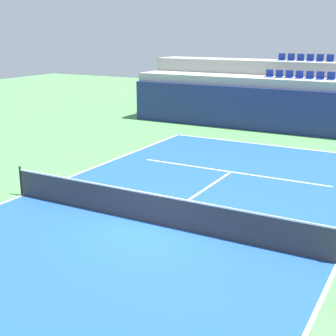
# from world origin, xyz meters

# --- Properties ---
(ground_plane) EXTENTS (80.00, 80.00, 0.00)m
(ground_plane) POSITION_xyz_m (0.00, 0.00, 0.00)
(ground_plane) COLOR #4C8C4C
(court_surface) EXTENTS (11.00, 24.00, 0.01)m
(court_surface) POSITION_xyz_m (0.00, 0.00, 0.01)
(court_surface) COLOR #1E4C99
(court_surface) RESTS_ON ground_plane
(baseline_far) EXTENTS (11.00, 0.10, 0.00)m
(baseline_far) POSITION_xyz_m (0.00, 11.95, 0.01)
(baseline_far) COLOR white
(baseline_far) RESTS_ON court_surface
(sideline_left) EXTENTS (0.10, 24.00, 0.00)m
(sideline_left) POSITION_xyz_m (-5.45, 0.00, 0.01)
(sideline_left) COLOR white
(sideline_left) RESTS_ON court_surface
(service_line_far) EXTENTS (8.26, 0.10, 0.00)m
(service_line_far) POSITION_xyz_m (0.00, 6.40, 0.01)
(service_line_far) COLOR white
(service_line_far) RESTS_ON court_surface
(centre_service_line) EXTENTS (0.10, 6.40, 0.00)m
(centre_service_line) POSITION_xyz_m (0.00, 3.20, 0.01)
(centre_service_line) COLOR white
(centre_service_line) RESTS_ON court_surface
(back_wall) EXTENTS (20.44, 0.30, 2.53)m
(back_wall) POSITION_xyz_m (0.00, 15.22, 1.26)
(back_wall) COLOR navy
(back_wall) RESTS_ON ground_plane
(stands_tier_lower) EXTENTS (20.44, 2.40, 3.05)m
(stands_tier_lower) POSITION_xyz_m (0.00, 16.57, 1.52)
(stands_tier_lower) COLOR #9E9E99
(stands_tier_lower) RESTS_ON ground_plane
(stands_tier_upper) EXTENTS (20.44, 2.40, 3.90)m
(stands_tier_upper) POSITION_xyz_m (0.00, 18.97, 1.95)
(stands_tier_upper) COLOR #9E9E99
(stands_tier_upper) RESTS_ON ground_plane
(seating_row_lower) EXTENTS (4.02, 0.44, 0.44)m
(seating_row_lower) POSITION_xyz_m (-0.00, 16.67, 3.17)
(seating_row_lower) COLOR navy
(seating_row_lower) RESTS_ON stands_tier_lower
(seating_row_upper) EXTENTS (4.02, 0.44, 0.44)m
(seating_row_upper) POSITION_xyz_m (-0.00, 19.07, 4.03)
(seating_row_upper) COLOR navy
(seating_row_upper) RESTS_ON stands_tier_upper
(tennis_net) EXTENTS (11.08, 0.08, 1.07)m
(tennis_net) POSITION_xyz_m (0.00, 0.00, 0.51)
(tennis_net) COLOR black
(tennis_net) RESTS_ON court_surface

